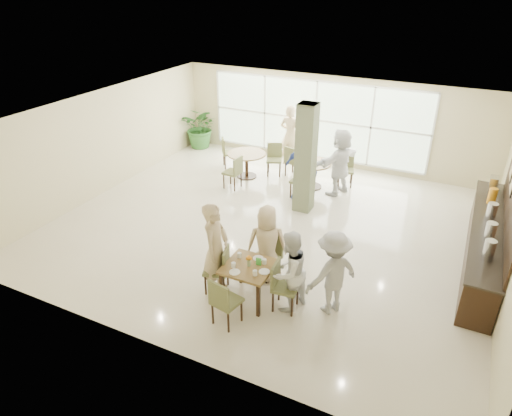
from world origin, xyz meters
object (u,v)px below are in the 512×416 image
at_px(round_table_left, 247,159).
at_px(adult_b, 340,162).
at_px(teen_right, 289,272).
at_px(adult_a, 301,169).
at_px(adult_standing, 290,136).
at_px(buffet_counter, 485,241).
at_px(potted_plant, 201,127).
at_px(teen_left, 216,249).
at_px(teen_far, 267,244).
at_px(teen_standing, 333,273).
at_px(round_table_right, 312,169).
at_px(main_table, 249,270).

relative_size(round_table_left, adult_b, 0.61).
bearing_deg(adult_b, teen_right, 28.97).
xyz_separation_m(adult_a, adult_standing, (-1.21, 2.17, 0.09)).
distance_m(buffet_counter, adult_b, 4.30).
distance_m(round_table_left, potted_plant, 3.06).
distance_m(teen_left, teen_right, 1.45).
bearing_deg(adult_b, adult_standing, -102.14).
relative_size(potted_plant, teen_left, 0.77).
height_order(teen_far, teen_standing, teen_standing).
bearing_deg(teen_far, teen_left, 23.50).
bearing_deg(round_table_right, adult_a, -91.76).
distance_m(teen_right, adult_a, 4.59).
bearing_deg(potted_plant, teen_far, -48.57).
height_order(round_table_left, potted_plant, potted_plant).
xyz_separation_m(buffet_counter, teen_left, (-4.58, -3.26, 0.39)).
xyz_separation_m(round_table_right, adult_b, (0.80, -0.06, 0.37)).
bearing_deg(teen_left, adult_a, -6.14).
distance_m(buffet_counter, teen_standing, 3.75).
distance_m(teen_standing, adult_standing, 7.11).
distance_m(teen_far, teen_right, 0.97).
bearing_deg(teen_standing, teen_left, -43.19).
xyz_separation_m(potted_plant, teen_far, (5.30, -6.01, 0.09)).
xyz_separation_m(round_table_left, teen_standing, (4.16, -4.77, 0.24)).
bearing_deg(teen_far, round_table_left, -82.96).
bearing_deg(round_table_right, teen_right, -74.64).
bearing_deg(round_table_right, teen_standing, -66.47).
xyz_separation_m(round_table_right, potted_plant, (-4.61, 1.44, 0.16)).
bearing_deg(round_table_right, adult_standing, 133.01).
bearing_deg(round_table_right, main_table, -82.78).
distance_m(potted_plant, teen_standing, 9.29).
bearing_deg(teen_right, buffet_counter, 153.29).
xyz_separation_m(teen_right, adult_b, (-0.63, 5.14, 0.14)).
xyz_separation_m(round_table_left, adult_standing, (0.78, 1.48, 0.38)).
xyz_separation_m(potted_plant, teen_left, (4.61, -6.79, 0.21)).
xyz_separation_m(buffet_counter, teen_right, (-3.15, -3.11, 0.24)).
height_order(round_table_right, adult_standing, adult_standing).
xyz_separation_m(main_table, adult_standing, (-1.91, 6.62, 0.31)).
distance_m(teen_far, adult_b, 4.51).
bearing_deg(teen_far, teen_standing, 141.45).
height_order(potted_plant, teen_right, teen_right).
bearing_deg(round_table_left, adult_a, -19.17).
relative_size(round_table_right, teen_right, 0.66).
bearing_deg(round_table_right, teen_far, -81.35).
distance_m(teen_right, adult_b, 5.18).
bearing_deg(teen_right, adult_standing, -139.21).
xyz_separation_m(teen_far, adult_a, (-0.72, 3.72, 0.06)).
height_order(round_table_left, teen_right, teen_right).
height_order(main_table, potted_plant, potted_plant).
xyz_separation_m(main_table, teen_left, (-0.67, -0.04, 0.29)).
bearing_deg(main_table, round_table_right, 97.22).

